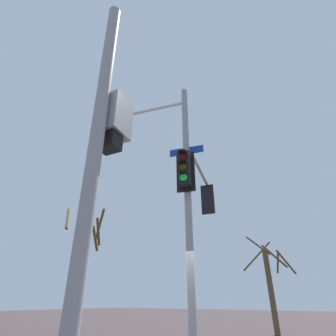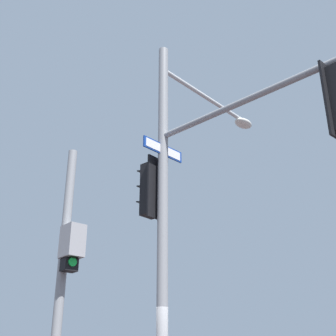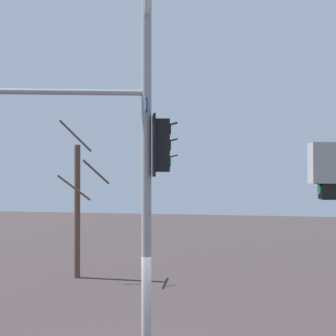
# 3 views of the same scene
# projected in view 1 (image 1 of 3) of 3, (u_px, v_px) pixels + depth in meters

# --- Properties ---
(main_signal_pole_assembly) EXTENTS (3.86, 6.16, 8.13)m
(main_signal_pole_assembly) POSITION_uv_depth(u_px,v_px,m) (187.00, 182.00, 9.01)
(main_signal_pole_assembly) COLOR gray
(main_signal_pole_assembly) RESTS_ON ground
(secondary_pole_assembly) EXTENTS (0.53, 0.83, 7.09)m
(secondary_pole_assembly) POSITION_uv_depth(u_px,v_px,m) (104.00, 135.00, 4.64)
(secondary_pole_assembly) COLOR gray
(secondary_pole_assembly) RESTS_ON ground
(bare_tree_behind_pole) EXTENTS (2.31, 2.29, 4.18)m
(bare_tree_behind_pole) POSITION_uv_depth(u_px,v_px,m) (271.00, 282.00, 12.22)
(bare_tree_behind_pole) COLOR brown
(bare_tree_behind_pole) RESTS_ON ground
(bare_tree_corner) EXTENTS (2.27, 2.28, 5.55)m
(bare_tree_corner) POSITION_uv_depth(u_px,v_px,m) (80.00, 261.00, 12.09)
(bare_tree_corner) COLOR brown
(bare_tree_corner) RESTS_ON ground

